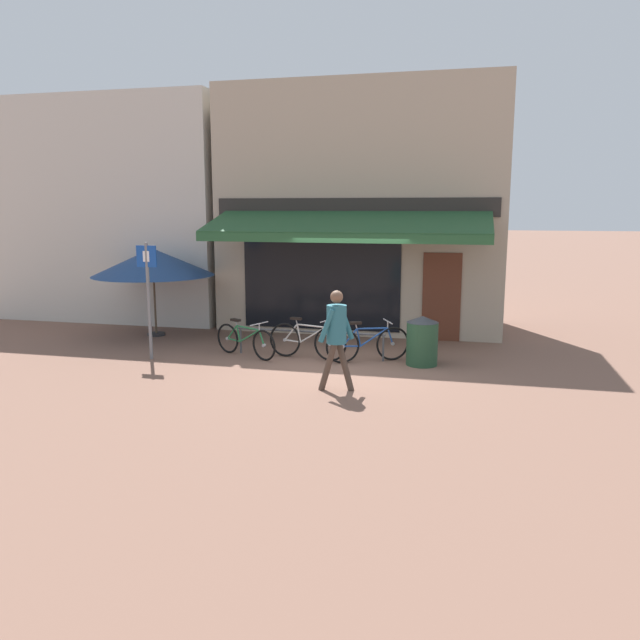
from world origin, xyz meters
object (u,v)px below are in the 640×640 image
Objects in this scene: bicycle_green at (245,340)px; parking_sign at (148,289)px; bicycle_blue at (368,344)px; pedestrian_adult at (336,329)px; litter_bin at (422,340)px; bicycle_silver at (307,341)px; cafe_parasol at (153,262)px.

parking_sign is (-1.85, -0.65, 1.14)m from bicycle_green.
bicycle_green is 2.62m from bicycle_blue.
bicycle_blue is 0.67× the size of parking_sign.
bicycle_green is 3.19m from pedestrian_adult.
bicycle_green is at bearing 19.41° from parking_sign.
pedestrian_adult is at bearing -122.77° from bicycle_blue.
litter_bin is (1.10, 0.02, 0.12)m from bicycle_blue.
bicycle_silver is 0.72× the size of parking_sign.
pedestrian_adult is at bearing -52.90° from bicycle_silver.
parking_sign reaches higher than pedestrian_adult.
bicycle_silver is at bearing 153.73° from bicycle_blue.
parking_sign is (-5.57, -0.83, 0.99)m from litter_bin.
bicycle_blue is at bearing -179.00° from litter_bin.
bicycle_silver is 0.99× the size of pedestrian_adult.
bicycle_green is 0.54× the size of cafe_parasol.
cafe_parasol is (-4.28, 1.48, 1.44)m from bicycle_silver.
cafe_parasol is at bearing 157.61° from pedestrian_adult.
bicycle_silver is at bearing -179.03° from litter_bin.
bicycle_blue is 2.24m from pedestrian_adult.
bicycle_green is 3.68m from cafe_parasol.
bicycle_silver is 3.46m from parking_sign.
bicycle_blue is 0.92× the size of pedestrian_adult.
litter_bin is (2.39, 0.04, 0.12)m from bicycle_silver.
parking_sign is at bearing 174.28° from pedestrian_adult.
parking_sign reaches higher than bicycle_blue.
cafe_parasol reaches higher than bicycle_blue.
litter_bin reaches higher than bicycle_silver.
pedestrian_adult reaches higher than bicycle_silver.
cafe_parasol is (-5.36, 3.58, 0.75)m from pedestrian_adult.
parking_sign is at bearing -156.06° from bicycle_silver.
cafe_parasol reaches higher than bicycle_green.
bicycle_blue is at bearing 95.80° from pedestrian_adult.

